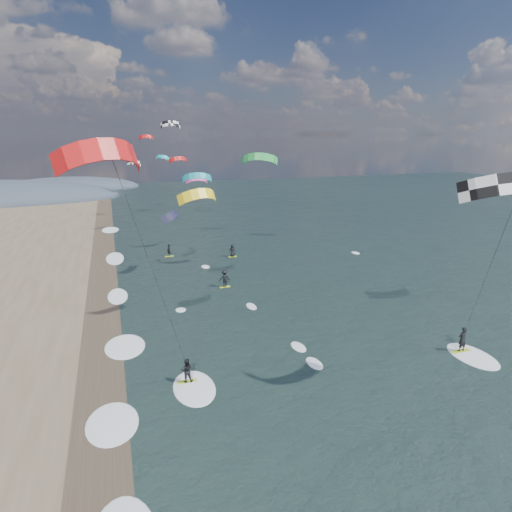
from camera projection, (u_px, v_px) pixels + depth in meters
name	position (u px, v px, depth m)	size (l,w,h in m)	color
ground	(351.00, 450.00, 21.47)	(260.00, 260.00, 0.00)	black
wet_sand_strip	(101.00, 386.00, 26.87)	(3.00, 240.00, 0.00)	#382D23
kitesurfer_near_a	(510.00, 223.00, 22.69)	(7.91, 8.40, 14.09)	#A9C222
kitesurfer_near_b	(144.00, 249.00, 20.03)	(7.02, 8.78, 15.63)	#A9C222
far_kitesurfers	(218.00, 265.00, 48.70)	(8.86, 14.31, 1.85)	#A9C222
bg_kite_field	(181.00, 162.00, 67.27)	(14.80, 76.55, 11.13)	gray
shoreline_surf	(119.00, 349.00, 31.57)	(2.40, 79.40, 0.11)	white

